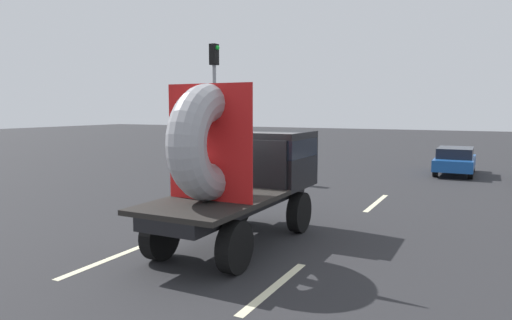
# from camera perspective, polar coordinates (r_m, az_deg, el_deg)

# --- Properties ---
(ground_plane) EXTENTS (120.00, 120.00, 0.00)m
(ground_plane) POSITION_cam_1_polar(r_m,az_deg,el_deg) (10.79, -2.78, -9.71)
(ground_plane) COLOR #28282B
(flatbed_truck) EXTENTS (2.02, 5.03, 3.47)m
(flatbed_truck) POSITION_cam_1_polar(r_m,az_deg,el_deg) (10.31, -1.51, -0.62)
(flatbed_truck) COLOR black
(flatbed_truck) RESTS_ON ground_plane
(distant_sedan) EXTENTS (1.63, 3.79, 1.24)m
(distant_sedan) POSITION_cam_1_polar(r_m,az_deg,el_deg) (22.84, 23.41, -0.00)
(distant_sedan) COLOR black
(distant_sedan) RESTS_ON ground_plane
(traffic_light) EXTENTS (0.42, 0.36, 5.79)m
(traffic_light) POSITION_cam_1_polar(r_m,az_deg,el_deg) (20.52, -5.16, 8.54)
(traffic_light) COLOR gray
(traffic_light) RESTS_ON ground_plane
(lane_dash_left_near) EXTENTS (0.16, 2.49, 0.01)m
(lane_dash_left_near) POSITION_cam_1_polar(r_m,az_deg,el_deg) (9.81, -17.93, -11.65)
(lane_dash_left_near) COLOR beige
(lane_dash_left_near) RESTS_ON ground_plane
(lane_dash_left_far) EXTENTS (0.16, 2.12, 0.01)m
(lane_dash_left_far) POSITION_cam_1_polar(r_m,az_deg,el_deg) (16.19, 2.15, -4.26)
(lane_dash_left_far) COLOR beige
(lane_dash_left_far) RESTS_ON ground_plane
(lane_dash_right_near) EXTENTS (0.16, 2.53, 0.01)m
(lane_dash_right_near) POSITION_cam_1_polar(r_m,az_deg,el_deg) (8.04, 2.32, -15.42)
(lane_dash_right_near) COLOR beige
(lane_dash_right_near) RESTS_ON ground_plane
(lane_dash_right_far) EXTENTS (0.16, 2.96, 0.01)m
(lane_dash_right_far) POSITION_cam_1_polar(r_m,az_deg,el_deg) (15.22, 14.68, -5.15)
(lane_dash_right_far) COLOR beige
(lane_dash_right_far) RESTS_ON ground_plane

